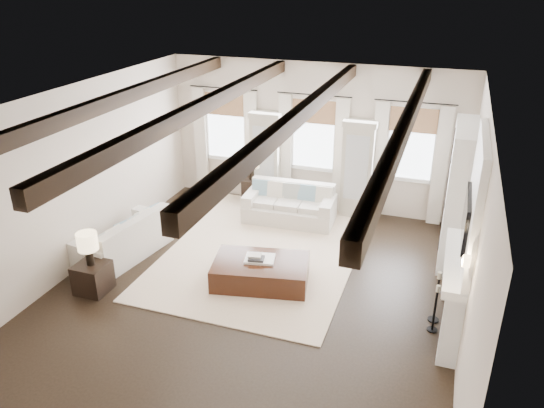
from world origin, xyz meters
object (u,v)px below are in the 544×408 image
(ottoman, at_px, (261,272))
(side_table_back, at_px, (253,191))
(sofa_back, at_px, (290,206))
(sofa_left, at_px, (126,241))
(side_table_front, at_px, (93,278))

(ottoman, distance_m, side_table_back, 3.36)
(ottoman, bearing_deg, sofa_back, 84.72)
(sofa_left, distance_m, ottoman, 2.69)
(side_table_front, bearing_deg, sofa_left, 96.60)
(sofa_back, relative_size, sofa_left, 0.97)
(sofa_back, height_order, ottoman, sofa_back)
(sofa_left, xyz_separation_m, side_table_back, (1.36, 3.04, -0.03))
(side_table_back, bearing_deg, ottoman, -66.66)
(sofa_back, xyz_separation_m, sofa_left, (-2.42, -2.48, 0.00))
(sofa_left, height_order, side_table_back, sofa_left)
(sofa_back, relative_size, side_table_back, 3.19)
(sofa_back, xyz_separation_m, side_table_front, (-2.28, -3.66, -0.07))
(sofa_left, distance_m, side_table_back, 3.33)
(sofa_left, relative_size, side_table_back, 3.29)
(sofa_left, xyz_separation_m, side_table_front, (0.14, -1.18, -0.08))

